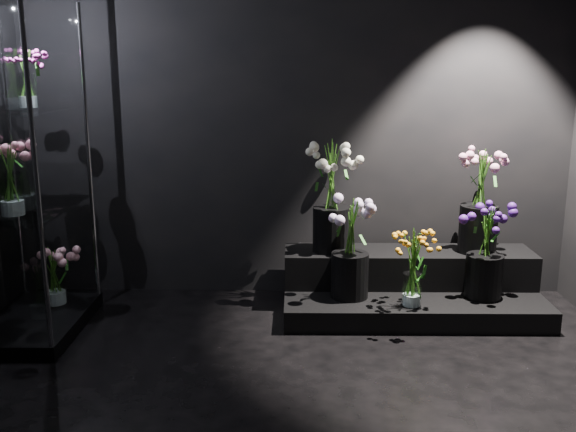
{
  "coord_description": "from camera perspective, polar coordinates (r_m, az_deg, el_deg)",
  "views": [
    {
      "loc": [
        -0.01,
        -2.68,
        1.69
      ],
      "look_at": [
        -0.06,
        1.2,
        0.78
      ],
      "focal_mm": 40.0,
      "sensor_mm": 36.0,
      "label": 1
    }
  ],
  "objects": [
    {
      "name": "wall_back",
      "position": [
        4.69,
        0.84,
        9.69
      ],
      "size": [
        4.0,
        0.0,
        4.0
      ],
      "primitive_type": "plane",
      "rotation": [
        1.57,
        0.0,
        0.0
      ],
      "color": "black",
      "rests_on": "floor"
    },
    {
      "name": "wall_front",
      "position": [
        0.74,
        1.39,
        -9.48
      ],
      "size": [
        4.0,
        0.0,
        4.0
      ],
      "primitive_type": "plane",
      "rotation": [
        -1.57,
        0.0,
        0.0
      ],
      "color": "black",
      "rests_on": "floor"
    },
    {
      "name": "display_riser",
      "position": [
        4.66,
        10.78,
        -6.12
      ],
      "size": [
        1.78,
        0.79,
        0.39
      ],
      "color": "black",
      "rests_on": "floor"
    },
    {
      "name": "display_case",
      "position": [
        4.29,
        -22.47,
        3.61
      ],
      "size": [
        0.57,
        0.95,
        2.09
      ],
      "color": "black",
      "rests_on": "floor"
    },
    {
      "name": "bouquet_orange_bells",
      "position": [
        4.25,
        11.06,
        -4.44
      ],
      "size": [
        0.29,
        0.29,
        0.52
      ],
      "rotation": [
        0.0,
        0.0,
        0.09
      ],
      "color": "white",
      "rests_on": "display_riser"
    },
    {
      "name": "bouquet_lilac",
      "position": [
        4.32,
        5.57,
        -2.39
      ],
      "size": [
        0.42,
        0.42,
        0.67
      ],
      "rotation": [
        0.0,
        0.0,
        -0.19
      ],
      "color": "black",
      "rests_on": "display_riser"
    },
    {
      "name": "bouquet_purple",
      "position": [
        4.51,
        17.16,
        -2.84
      ],
      "size": [
        0.36,
        0.36,
        0.64
      ],
      "rotation": [
        0.0,
        0.0,
        -0.26
      ],
      "color": "black",
      "rests_on": "display_riser"
    },
    {
      "name": "bouquet_cream_roses",
      "position": [
        4.51,
        3.88,
        2.34
      ],
      "size": [
        0.42,
        0.42,
        0.78
      ],
      "rotation": [
        0.0,
        0.0,
        -0.09
      ],
      "color": "black",
      "rests_on": "display_riser"
    },
    {
      "name": "bouquet_pink_roses",
      "position": [
        4.68,
        16.72,
        1.69
      ],
      "size": [
        0.45,
        0.45,
        0.73
      ],
      "rotation": [
        0.0,
        0.0,
        0.36
      ],
      "color": "black",
      "rests_on": "display_riser"
    },
    {
      "name": "bouquet_case_pink",
      "position": [
        4.14,
        -23.51,
        3.38
      ],
      "size": [
        0.32,
        0.32,
        0.46
      ],
      "rotation": [
        0.0,
        0.0,
        0.08
      ],
      "color": "white",
      "rests_on": "display_case"
    },
    {
      "name": "bouquet_case_magenta",
      "position": [
        4.35,
        -22.25,
        11.32
      ],
      "size": [
        0.28,
        0.28,
        0.35
      ],
      "rotation": [
        0.0,
        0.0,
        -0.23
      ],
      "color": "white",
      "rests_on": "display_case"
    },
    {
      "name": "bouquet_case_base_pink",
      "position": [
        4.65,
        -20.13,
        -4.73
      ],
      "size": [
        0.42,
        0.42,
        0.41
      ],
      "rotation": [
        0.0,
        0.0,
        0.33
      ],
      "color": "white",
      "rests_on": "display_case"
    }
  ]
}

